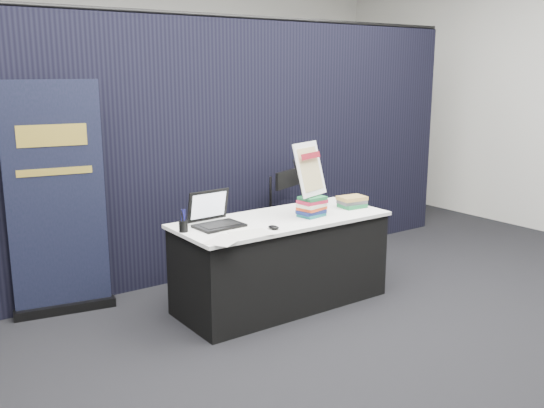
{
  "coord_description": "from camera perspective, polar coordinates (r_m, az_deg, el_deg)",
  "views": [
    {
      "loc": [
        -2.88,
        -3.34,
        1.96
      ],
      "look_at": [
        -0.1,
        0.55,
        0.88
      ],
      "focal_mm": 40.0,
      "sensor_mm": 36.0,
      "label": 1
    }
  ],
  "objects": [
    {
      "name": "drape_partition",
      "position": [
        5.77,
        -5.31,
        5.1
      ],
      "size": [
        6.0,
        0.08,
        2.4
      ],
      "primitive_type": "cube",
      "color": "black",
      "rests_on": "floor"
    },
    {
      "name": "floor",
      "position": [
        4.82,
        4.83,
        -11.29
      ],
      "size": [
        8.0,
        8.0,
        0.0
      ],
      "primitive_type": "plane",
      "color": "black",
      "rests_on": "ground"
    },
    {
      "name": "brochure_left",
      "position": [
        4.35,
        -4.54,
        -3.42
      ],
      "size": [
        0.35,
        0.32,
        0.0
      ],
      "primitive_type": "cube",
      "rotation": [
        0.0,
        0.0,
        0.54
      ],
      "color": "silver",
      "rests_on": "display_table"
    },
    {
      "name": "wall_back",
      "position": [
        7.89,
        -14.4,
        10.8
      ],
      "size": [
        8.0,
        0.02,
        3.5
      ],
      "primitive_type": "cube",
      "color": "beige",
      "rests_on": "floor"
    },
    {
      "name": "book_stack_short",
      "position": [
        5.4,
        7.66,
        0.2
      ],
      "size": [
        0.25,
        0.2,
        0.1
      ],
      "rotation": [
        0.0,
        0.0,
        -0.13
      ],
      "color": "#1B6638",
      "rests_on": "display_table"
    },
    {
      "name": "mouse",
      "position": [
        4.63,
        0.15,
        -2.21
      ],
      "size": [
        0.08,
        0.11,
        0.03
      ],
      "primitive_type": "ellipsoid",
      "rotation": [
        0.0,
        0.0,
        0.27
      ],
      "color": "black",
      "rests_on": "display_table"
    },
    {
      "name": "brochure_right",
      "position": [
        4.52,
        -2.04,
        -2.8
      ],
      "size": [
        0.32,
        0.25,
        0.0
      ],
      "primitive_type": "cube",
      "rotation": [
        0.0,
        0.0,
        -0.15
      ],
      "color": "silver",
      "rests_on": "display_table"
    },
    {
      "name": "book_stack_tall",
      "position": [
        5.03,
        3.75,
        -0.21
      ],
      "size": [
        0.23,
        0.19,
        0.17
      ],
      "rotation": [
        0.0,
        0.0,
        0.15
      ],
      "color": "#1C6A6A",
      "rests_on": "display_table"
    },
    {
      "name": "pullup_banner",
      "position": [
        5.08,
        -19.52,
        -0.86
      ],
      "size": [
        0.8,
        0.24,
        1.87
      ],
      "rotation": [
        0.0,
        0.0,
        -0.18
      ],
      "color": "black",
      "rests_on": "floor"
    },
    {
      "name": "laptop",
      "position": [
        4.74,
        -5.3,
        -1.32
      ],
      "size": [
        0.37,
        0.3,
        0.27
      ],
      "rotation": [
        0.0,
        0.0,
        0.05
      ],
      "color": "black",
      "rests_on": "display_table"
    },
    {
      "name": "info_sign",
      "position": [
        5.0,
        3.58,
        3.25
      ],
      "size": [
        0.36,
        0.22,
        0.46
      ],
      "rotation": [
        0.0,
        0.0,
        0.31
      ],
      "color": "black",
      "rests_on": "book_stack_tall"
    },
    {
      "name": "pen_cup",
      "position": [
        4.6,
        -8.34,
        -2.08
      ],
      "size": [
        0.07,
        0.07,
        0.09
      ],
      "primitive_type": "cylinder",
      "rotation": [
        0.0,
        0.0,
        0.03
      ],
      "color": "black",
      "rests_on": "display_table"
    },
    {
      "name": "brochure_mid",
      "position": [
        4.66,
        -3.86,
        -2.32
      ],
      "size": [
        0.33,
        0.3,
        0.0
      ],
      "primitive_type": "cube",
      "rotation": [
        0.0,
        0.0,
        -0.51
      ],
      "color": "white",
      "rests_on": "display_table"
    },
    {
      "name": "stacking_chair",
      "position": [
        5.88,
        2.51,
        -1.21
      ],
      "size": [
        0.58,
        0.59,
        0.98
      ],
      "rotation": [
        0.0,
        0.0,
        0.39
      ],
      "color": "black",
      "rests_on": "floor"
    },
    {
      "name": "display_table",
      "position": [
        5.09,
        0.89,
        -5.4
      ],
      "size": [
        1.8,
        0.75,
        0.75
      ],
      "color": "black",
      "rests_on": "floor"
    }
  ]
}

